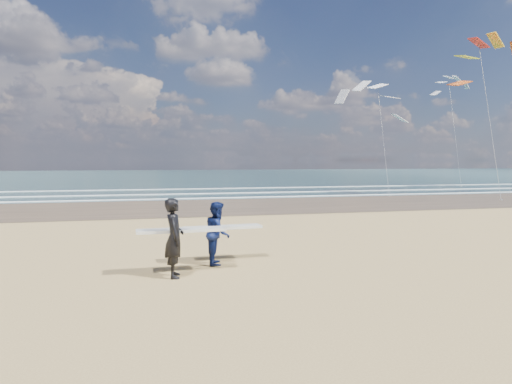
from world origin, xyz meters
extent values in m
cube|color=#443724|center=(20.00, 18.00, 0.01)|extent=(220.00, 12.00, 0.01)
cube|color=#1A373A|center=(20.00, 72.00, 0.01)|extent=(220.00, 100.00, 0.02)
cube|color=white|center=(20.00, 22.80, 0.05)|extent=(220.00, 0.50, 0.05)
cube|color=white|center=(20.00, 27.50, 0.05)|extent=(220.00, 0.50, 0.05)
cube|color=white|center=(20.00, 34.00, 0.05)|extent=(220.00, 0.50, 0.05)
imported|color=black|center=(0.33, 0.56, 0.97)|extent=(0.48, 0.72, 1.93)
cube|color=silver|center=(0.53, 0.91, 1.09)|extent=(2.21, 0.58, 0.07)
imported|color=#0B1642|center=(1.57, 1.70, 0.86)|extent=(0.79, 0.94, 1.72)
cube|color=silver|center=(1.77, 2.05, 0.96)|extent=(2.23, 0.67, 0.07)
cube|color=slate|center=(24.27, 16.50, 0.05)|extent=(0.12, 0.12, 0.10)
cube|color=slate|center=(18.53, 21.78, 0.05)|extent=(0.12, 0.12, 0.10)
cube|color=slate|center=(32.61, 31.27, 0.05)|extent=(0.12, 0.12, 0.10)
camera|label=1|loc=(-0.39, -10.51, 2.84)|focal=32.00mm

